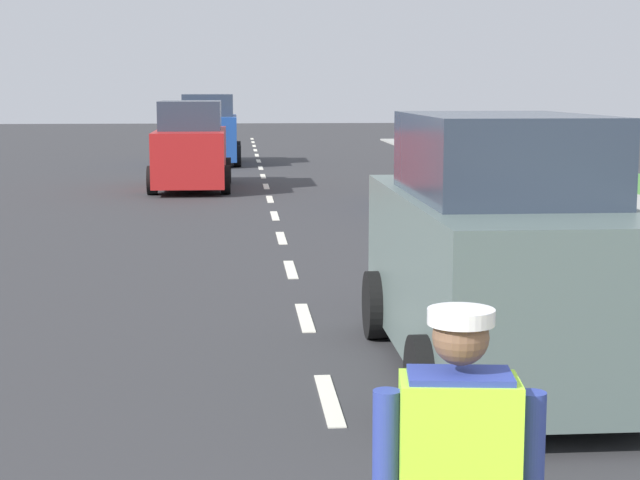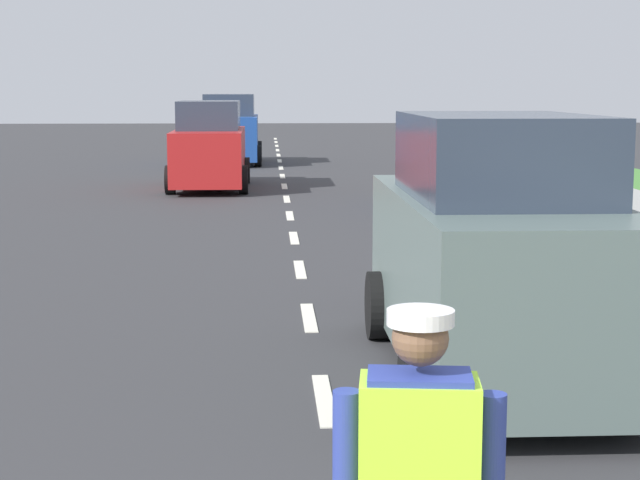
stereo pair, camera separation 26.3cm
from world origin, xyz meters
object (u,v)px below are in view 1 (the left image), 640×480
(car_outgoing_ahead, at_px, (496,255))
(car_parked_far, at_px, (468,163))
(car_oncoming_second, at_px, (191,148))
(car_oncoming_third, at_px, (209,132))

(car_outgoing_ahead, distance_m, car_parked_far, 12.78)
(car_outgoing_ahead, bearing_deg, car_parked_far, 78.41)
(car_oncoming_second, height_order, car_oncoming_third, car_oncoming_third)
(car_oncoming_second, xyz_separation_m, car_oncoming_third, (0.21, 8.23, 0.05))
(car_parked_far, bearing_deg, car_oncoming_third, 114.35)
(car_parked_far, distance_m, car_oncoming_second, 7.38)
(car_outgoing_ahead, relative_size, car_oncoming_third, 1.08)
(car_oncoming_third, bearing_deg, car_outgoing_ahead, -82.86)
(car_oncoming_second, bearing_deg, car_outgoing_ahead, -78.77)
(car_parked_far, bearing_deg, car_outgoing_ahead, -101.59)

